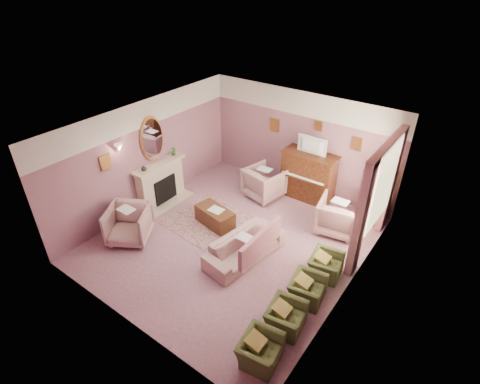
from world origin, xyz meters
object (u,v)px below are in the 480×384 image
Objects in this scene: television at (311,145)px; olive_chair_d at (326,262)px; floral_armchair_right at (338,214)px; olive_chair_c at (308,286)px; olive_chair_b at (286,314)px; sofa at (245,243)px; floral_armchair_left at (264,181)px; olive_chair_a at (260,347)px; side_table at (369,208)px; floral_armchair_front at (129,223)px; coffee_table at (215,217)px; piano at (308,176)px.

olive_chair_d is at bearing -54.41° from television.
floral_armchair_right reaches higher than olive_chair_c.
olive_chair_b is 1.00× the size of olive_chair_d.
floral_armchair_left is at bearing 113.66° from sofa.
television is at bearing 31.84° from floral_armchair_left.
olive_chair_a is 4.87m from side_table.
olive_chair_c is (2.69, -2.61, -0.17)m from floral_armchair_left.
floral_armchair_left is 1.36× the size of side_table.
side_table reaches higher than olive_chair_b.
sofa is 2.68× the size of olive_chair_c.
television is 0.84× the size of floral_armchair_front.
olive_chair_a is at bearing -90.21° from side_table.
floral_armchair_right is 4.00m from olive_chair_a.
side_table is (4.20, 4.05, -0.12)m from floral_armchair_front.
sofa is 2.02× the size of floral_armchair_left.
olive_chair_d is (2.95, 0.03, 0.08)m from coffee_table.
floral_armchair_left is at bearing 146.37° from olive_chair_d.
piano is 4.44m from olive_chair_b.
olive_chair_a is 1.00× the size of olive_chair_c.
olive_chair_d is 2.41m from side_table.
floral_armchair_left is 2.78m from side_table.
floral_armchair_right is at bearing -35.73° from piano.
floral_armchair_left is 3.75m from olive_chair_c.
floral_armchair_left reaches higher than olive_chair_b.
floral_armchair_front reaches higher than sofa.
floral_armchair_front is at bearing -121.45° from television.
floral_armchair_left reaches higher than olive_chair_c.
piano is at bearing 109.26° from olive_chair_a.
olive_chair_c is (1.65, -0.25, -0.08)m from sofa.
olive_chair_d is at bearing 90.00° from olive_chair_b.
sofa is at bearing 22.87° from floral_armchair_front.
coffee_table is at bearing -148.62° from floral_armchair_right.
piano reaches higher than floral_armchair_right.
sofa is 2.02× the size of floral_armchair_front.
olive_chair_d is at bearing -33.63° from floral_armchair_left.
floral_armchair_front is 1.33× the size of olive_chair_b.
olive_chair_d is at bearing 0.59° from coffee_table.
television is 1.61m from floral_armchair_left.
coffee_table is (-1.23, -2.43, -1.38)m from television.
television is 1.14× the size of side_table.
television is at bearing -90.00° from piano.
piano reaches higher than olive_chair_a.
floral_armchair_right is at bearing 31.38° from coffee_table.
olive_chair_d is at bearing 19.12° from sofa.
olive_chair_a is (4.18, -0.82, -0.17)m from floral_armchair_front.
coffee_table is at bearing -116.95° from television.
olive_chair_c is (1.71, -3.22, -1.29)m from television.
piano is at bearing 33.91° from floral_armchair_left.
olive_chair_d is (0.00, 2.46, 0.00)m from olive_chair_a.
olive_chair_a is at bearing -83.99° from floral_armchair_right.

